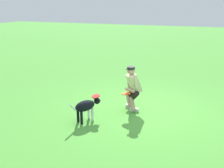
# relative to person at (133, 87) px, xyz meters

# --- Properties ---
(ground_plane) EXTENTS (60.00, 60.00, 0.00)m
(ground_plane) POSITION_rel_person_xyz_m (-0.19, 0.03, -0.70)
(ground_plane) COLOR #4E9F39
(person) EXTENTS (0.57, 0.71, 1.29)m
(person) POSITION_rel_person_xyz_m (0.00, 0.00, 0.00)
(person) COLOR silver
(person) RESTS_ON ground_plane
(dog) EXTENTS (0.56, 0.89, 0.60)m
(dog) POSITION_rel_person_xyz_m (0.89, 1.16, -0.29)
(dog) COLOR black
(dog) RESTS_ON ground_plane
(frisbee_flying) EXTENTS (0.28, 0.28, 0.09)m
(frisbee_flying) POSITION_rel_person_xyz_m (0.75, 0.88, -0.08)
(frisbee_flying) COLOR red
(frisbee_held) EXTENTS (0.29, 0.29, 0.06)m
(frisbee_held) POSITION_rel_person_xyz_m (0.07, 0.38, -0.09)
(frisbee_held) COLOR #EF470E
(frisbee_held) RESTS_ON person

